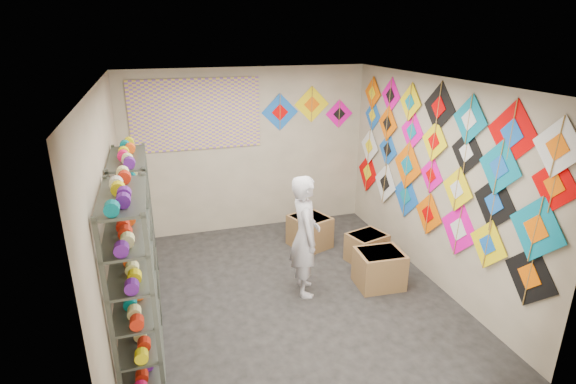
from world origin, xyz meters
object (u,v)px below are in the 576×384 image
object	(u,v)px
shelf_rack_front	(134,286)
carton_b	(367,248)
carton_a	(379,269)
carton_c	(310,231)
shelf_rack_back	(136,230)
shopkeeper	(305,236)

from	to	relation	value
shelf_rack_front	carton_b	world-z (taller)	shelf_rack_front
carton_a	carton_c	distance (m)	1.46
carton_a	carton_b	bearing A→B (deg)	81.14
shelf_rack_front	carton_c	bearing A→B (deg)	39.56
shelf_rack_back	shelf_rack_front	bearing A→B (deg)	-90.00
shelf_rack_front	carton_a	xyz separation A→B (m)	(3.02, 0.71, -0.70)
shelf_rack_back	carton_b	bearing A→B (deg)	1.34
shelf_rack_back	shopkeeper	distance (m)	2.07
shelf_rack_back	carton_c	world-z (taller)	shelf_rack_back
carton_b	carton_c	size ratio (longest dim) A/B	0.92
shopkeeper	shelf_rack_back	bearing A→B (deg)	86.92
shelf_rack_back	shopkeeper	xyz separation A→B (m)	(2.02, -0.44, -0.15)
shelf_rack_back	carton_c	xyz separation A→B (m)	(2.52, 0.78, -0.70)
carton_b	carton_c	distance (m)	0.96
shelf_rack_front	shopkeeper	world-z (taller)	shelf_rack_front
carton_a	shelf_rack_back	bearing A→B (deg)	172.42
shelf_rack_front	carton_a	bearing A→B (deg)	13.24
carton_a	carton_b	world-z (taller)	carton_a
shelf_rack_front	carton_b	bearing A→B (deg)	23.49
carton_b	shelf_rack_front	bearing A→B (deg)	-172.97
shopkeeper	carton_c	distance (m)	1.43
shopkeeper	carton_c	world-z (taller)	shopkeeper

